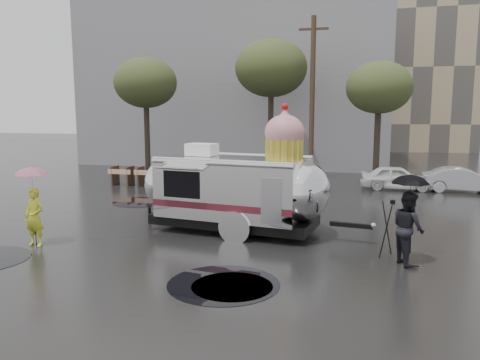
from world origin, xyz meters
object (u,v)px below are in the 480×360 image
(airstream_trailer, at_px, (237,186))
(person_left, at_px, (35,217))
(person_right, at_px, (408,228))
(tripod, at_px, (392,223))

(airstream_trailer, xyz_separation_m, person_left, (-5.25, -3.11, -0.63))
(person_right, bearing_deg, person_left, 71.87)
(airstream_trailer, relative_size, person_right, 4.10)
(airstream_trailer, xyz_separation_m, person_right, (5.09, -2.19, -0.53))
(person_right, relative_size, tripod, 1.20)
(person_left, height_order, tripod, person_left)
(airstream_trailer, bearing_deg, person_right, -15.22)
(person_left, distance_m, tripod, 10.06)
(airstream_trailer, bearing_deg, tripod, -12.24)
(airstream_trailer, distance_m, tripod, 5.06)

